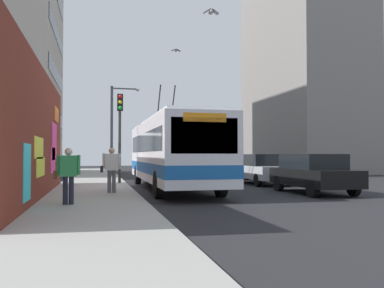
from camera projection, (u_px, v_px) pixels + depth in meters
The scene contains 14 objects.
ground_plane at pixel (129, 189), 18.55m from camera, with size 80.00×80.00×0.00m, color #232326.
sidewalk_slab at pixel (93, 188), 18.19m from camera, with size 48.00×3.20×0.15m, color #9E9B93.
graffiti_wall at pixel (39, 135), 13.55m from camera, with size 13.15×0.32×4.40m.
building_far_right at pixel (301, 61), 37.75m from camera, with size 13.93×6.70×20.58m.
city_bus at pixel (172, 151), 18.19m from camera, with size 11.38×2.58×4.87m.
parked_car_black at pixel (313, 173), 16.36m from camera, with size 4.25×1.92×1.58m.
parked_car_silver at pixel (260, 168), 21.61m from camera, with size 4.85×1.86×1.58m.
parked_car_white at pixel (229, 166), 26.66m from camera, with size 4.55×1.83×1.58m.
parked_car_navy at pixel (206, 164), 32.08m from camera, with size 4.50×1.88×1.58m.
pedestrian_near_wall at pixel (68, 172), 11.49m from camera, with size 0.22×0.73×1.60m.
pedestrian_at_curb at pixel (111, 166), 15.06m from camera, with size 0.22×0.74×1.66m.
traffic_light at pixel (120, 123), 20.21m from camera, with size 0.49×0.28×4.44m.
street_lamp at pixel (115, 123), 27.95m from camera, with size 0.44×1.99×6.12m.
flying_pigeons at pixel (192, 14), 16.99m from camera, with size 10.46×1.58×2.38m.
Camera 1 is at (-18.76, 1.51, 1.55)m, focal length 38.14 mm.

